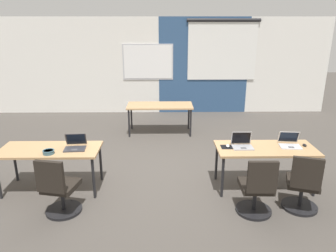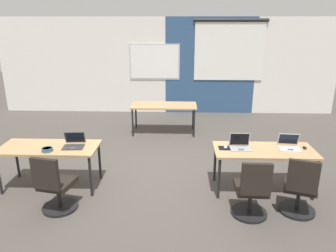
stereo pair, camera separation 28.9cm
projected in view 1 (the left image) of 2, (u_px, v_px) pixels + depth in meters
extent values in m
plane|color=#47423D|center=(159.00, 172.00, 5.93)|extent=(24.00, 24.00, 0.00)
cube|color=silver|center=(160.00, 66.00, 9.48)|extent=(10.00, 0.20, 2.80)
cube|color=#2D4C75|center=(203.00, 66.00, 9.40)|extent=(2.64, 0.01, 2.80)
cube|color=#B7B7BC|center=(148.00, 62.00, 9.33)|extent=(1.48, 0.02, 1.04)
cube|color=white|center=(148.00, 62.00, 9.33)|extent=(1.40, 0.02, 0.96)
cube|color=white|center=(222.00, 52.00, 9.26)|extent=(2.00, 0.02, 1.64)
cylinder|color=black|center=(224.00, 20.00, 8.98)|extent=(2.10, 0.10, 0.10)
cube|color=tan|center=(50.00, 150.00, 5.12)|extent=(1.60, 0.70, 0.04)
cylinder|color=black|center=(94.00, 178.00, 4.96)|extent=(0.04, 0.04, 0.68)
cylinder|color=black|center=(15.00, 163.00, 5.51)|extent=(0.04, 0.04, 0.68)
cylinder|color=black|center=(101.00, 162.00, 5.53)|extent=(0.04, 0.04, 0.68)
cube|color=tan|center=(266.00, 149.00, 5.17)|extent=(1.60, 0.70, 0.04)
cylinder|color=black|center=(223.00, 177.00, 4.99)|extent=(0.04, 0.04, 0.68)
cylinder|color=black|center=(316.00, 177.00, 5.01)|extent=(0.04, 0.04, 0.68)
cylinder|color=black|center=(216.00, 161.00, 5.56)|extent=(0.04, 0.04, 0.68)
cylinder|color=black|center=(300.00, 161.00, 5.58)|extent=(0.04, 0.04, 0.68)
cube|color=tan|center=(160.00, 106.00, 7.80)|extent=(1.60, 0.70, 0.04)
cylinder|color=black|center=(129.00, 123.00, 7.62)|extent=(0.04, 0.04, 0.68)
cylinder|color=black|center=(191.00, 123.00, 7.64)|extent=(0.04, 0.04, 0.68)
cylinder|color=black|center=(131.00, 116.00, 8.19)|extent=(0.04, 0.04, 0.68)
cylinder|color=black|center=(189.00, 116.00, 8.21)|extent=(0.04, 0.04, 0.68)
cube|color=#9E9EA3|center=(243.00, 147.00, 5.14)|extent=(0.33, 0.23, 0.02)
cube|color=#4C4C4F|center=(243.00, 148.00, 5.09)|extent=(0.09, 0.06, 0.00)
cube|color=#9E9EA3|center=(241.00, 138.00, 5.23)|extent=(0.33, 0.04, 0.22)
cube|color=black|center=(241.00, 138.00, 5.23)|extent=(0.30, 0.03, 0.19)
cube|color=black|center=(228.00, 147.00, 5.18)|extent=(0.22, 0.19, 0.00)
ellipsoid|color=silver|center=(228.00, 146.00, 5.18)|extent=(0.07, 0.11, 0.03)
cylinder|color=black|center=(253.00, 210.00, 4.69)|extent=(0.52, 0.52, 0.04)
cylinder|color=black|center=(254.00, 199.00, 4.63)|extent=(0.06, 0.06, 0.34)
cube|color=black|center=(256.00, 186.00, 4.57)|extent=(0.45, 0.45, 0.08)
cube|color=black|center=(262.00, 177.00, 4.24)|extent=(0.40, 0.07, 0.46)
sphere|color=black|center=(250.00, 201.00, 4.91)|extent=(0.04, 0.04, 0.04)
sphere|color=black|center=(270.00, 213.00, 4.62)|extent=(0.04, 0.04, 0.04)
sphere|color=black|center=(239.00, 213.00, 4.62)|extent=(0.04, 0.04, 0.04)
cube|color=#333338|center=(75.00, 149.00, 5.08)|extent=(0.35, 0.26, 0.02)
cube|color=#4C4C4F|center=(74.00, 150.00, 5.03)|extent=(0.09, 0.07, 0.00)
cube|color=#333338|center=(76.00, 139.00, 5.19)|extent=(0.34, 0.11, 0.21)
cube|color=black|center=(76.00, 139.00, 5.19)|extent=(0.30, 0.10, 0.18)
cylinder|color=black|center=(64.00, 210.00, 4.70)|extent=(0.52, 0.52, 0.04)
cylinder|color=black|center=(63.00, 199.00, 4.64)|extent=(0.06, 0.06, 0.34)
cube|color=black|center=(61.00, 186.00, 4.57)|extent=(0.52, 0.52, 0.08)
cube|color=black|center=(50.00, 177.00, 4.25)|extent=(0.40, 0.14, 0.46)
sphere|color=black|center=(72.00, 201.00, 4.91)|extent=(0.04, 0.04, 0.04)
sphere|color=black|center=(76.00, 214.00, 4.59)|extent=(0.04, 0.04, 0.04)
sphere|color=black|center=(48.00, 211.00, 4.67)|extent=(0.04, 0.04, 0.04)
cube|color=silver|center=(290.00, 147.00, 5.18)|extent=(0.35, 0.26, 0.02)
cube|color=#4C4C4F|center=(291.00, 147.00, 5.13)|extent=(0.10, 0.07, 0.00)
cube|color=silver|center=(289.00, 137.00, 5.29)|extent=(0.34, 0.12, 0.21)
cube|color=black|center=(289.00, 137.00, 5.28)|extent=(0.30, 0.10, 0.18)
ellipsoid|color=black|center=(305.00, 145.00, 5.22)|extent=(0.06, 0.10, 0.03)
cylinder|color=black|center=(299.00, 206.00, 4.79)|extent=(0.52, 0.52, 0.04)
cylinder|color=black|center=(301.00, 195.00, 4.73)|extent=(0.06, 0.06, 0.34)
cube|color=black|center=(303.00, 183.00, 4.66)|extent=(0.55, 0.55, 0.08)
cube|color=black|center=(307.00, 173.00, 4.35)|extent=(0.40, 0.18, 0.46)
sphere|color=black|center=(298.00, 198.00, 5.00)|extent=(0.04, 0.04, 0.04)
sphere|color=black|center=(316.00, 211.00, 4.66)|extent=(0.04, 0.04, 0.04)
sphere|color=black|center=(284.00, 206.00, 4.79)|extent=(0.04, 0.04, 0.04)
cylinder|color=#3D6070|center=(49.00, 152.00, 4.91)|extent=(0.17, 0.17, 0.05)
torus|color=#3D6070|center=(48.00, 151.00, 4.90)|extent=(0.18, 0.18, 0.02)
cylinder|color=gold|center=(48.00, 151.00, 4.90)|extent=(0.14, 0.14, 0.01)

